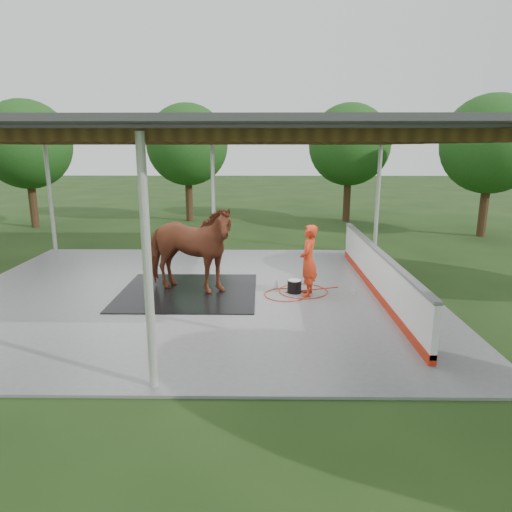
{
  "coord_description": "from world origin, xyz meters",
  "views": [
    {
      "loc": [
        1.67,
        -11.15,
        3.69
      ],
      "look_at": [
        1.54,
        -0.14,
        1.05
      ],
      "focal_mm": 32.0,
      "sensor_mm": 36.0,
      "label": 1
    }
  ],
  "objects_px": {
    "horse": "(187,249)",
    "handler": "(308,261)",
    "dasher_board": "(377,273)",
    "wash_bucket": "(294,286)"
  },
  "relations": [
    {
      "from": "dasher_board",
      "to": "horse",
      "type": "xyz_separation_m",
      "value": [
        -4.8,
        0.01,
        0.6
      ]
    },
    {
      "from": "horse",
      "to": "handler",
      "type": "height_order",
      "value": "horse"
    },
    {
      "from": "handler",
      "to": "dasher_board",
      "type": "bearing_deg",
      "value": 108.69
    },
    {
      "from": "horse",
      "to": "wash_bucket",
      "type": "relative_size",
      "value": 7.35
    },
    {
      "from": "horse",
      "to": "wash_bucket",
      "type": "bearing_deg",
      "value": -72.54
    },
    {
      "from": "handler",
      "to": "wash_bucket",
      "type": "xyz_separation_m",
      "value": [
        -0.32,
        0.2,
        -0.72
      ]
    },
    {
      "from": "dasher_board",
      "to": "wash_bucket",
      "type": "distance_m",
      "value": 2.11
    },
    {
      "from": "dasher_board",
      "to": "wash_bucket",
      "type": "bearing_deg",
      "value": 179.27
    },
    {
      "from": "handler",
      "to": "horse",
      "type": "bearing_deg",
      "value": -80.29
    },
    {
      "from": "dasher_board",
      "to": "handler",
      "type": "bearing_deg",
      "value": -174.44
    }
  ]
}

